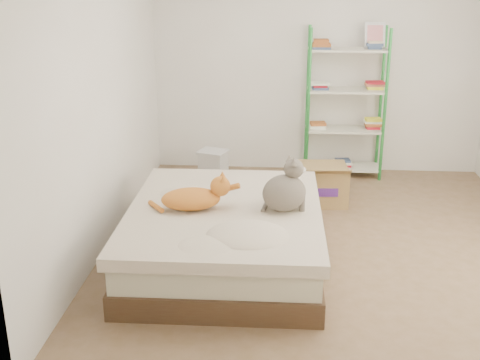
# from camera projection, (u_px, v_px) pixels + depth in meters

# --- Properties ---
(room) EXTENTS (3.81, 4.21, 2.61)m
(room) POSITION_uv_depth(u_px,v_px,m) (332.00, 98.00, 4.88)
(room) COLOR #8A6F54
(room) RESTS_ON ground
(bed) EXTENTS (1.55, 1.93, 0.49)m
(bed) POSITION_uv_depth(u_px,v_px,m) (225.00, 236.00, 4.88)
(bed) COLOR #4B3823
(bed) RESTS_ON ground
(orange_cat) EXTENTS (0.60, 0.39, 0.22)m
(orange_cat) POSITION_uv_depth(u_px,v_px,m) (191.00, 196.00, 4.73)
(orange_cat) COLOR orange
(orange_cat) RESTS_ON bed
(grey_cat) EXTENTS (0.46, 0.42, 0.43)m
(grey_cat) POSITION_uv_depth(u_px,v_px,m) (284.00, 185.00, 4.67)
(grey_cat) COLOR slate
(grey_cat) RESTS_ON bed
(shelf_unit) EXTENTS (0.88, 0.36, 1.74)m
(shelf_unit) POSITION_uv_depth(u_px,v_px,m) (346.00, 103.00, 6.78)
(shelf_unit) COLOR green
(shelf_unit) RESTS_ON ground
(cardboard_box) EXTENTS (0.59, 0.56, 0.45)m
(cardboard_box) POSITION_uv_depth(u_px,v_px,m) (319.00, 184.00, 6.18)
(cardboard_box) COLOR tan
(cardboard_box) RESTS_ON ground
(white_bin) EXTENTS (0.37, 0.35, 0.35)m
(white_bin) POSITION_uv_depth(u_px,v_px,m) (213.00, 165.00, 6.84)
(white_bin) COLOR silver
(white_bin) RESTS_ON ground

